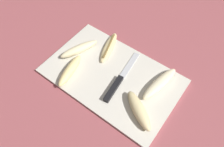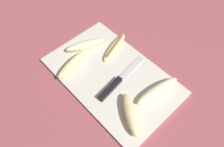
# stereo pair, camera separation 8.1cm
# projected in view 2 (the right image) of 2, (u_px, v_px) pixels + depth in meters

# --- Properties ---
(ground_plane) EXTENTS (4.00, 4.00, 0.00)m
(ground_plane) POSITION_uv_depth(u_px,v_px,m) (112.00, 77.00, 0.83)
(ground_plane) COLOR #93474C
(cutting_board) EXTENTS (0.50, 0.31, 0.01)m
(cutting_board) POSITION_uv_depth(u_px,v_px,m) (112.00, 76.00, 0.83)
(cutting_board) COLOR beige
(cutting_board) RESTS_ON ground_plane
(knife) EXTENTS (0.05, 0.25, 0.02)m
(knife) POSITION_uv_depth(u_px,v_px,m) (114.00, 85.00, 0.79)
(knife) COLOR black
(knife) RESTS_ON cutting_board
(banana_cream_curved) EXTENTS (0.10, 0.16, 0.03)m
(banana_cream_curved) POSITION_uv_depth(u_px,v_px,m) (85.00, 45.00, 0.89)
(banana_cream_curved) COLOR beige
(banana_cream_curved) RESTS_ON cutting_board
(banana_mellow_near) EXTENTS (0.09, 0.17, 0.02)m
(banana_mellow_near) POSITION_uv_depth(u_px,v_px,m) (115.00, 47.00, 0.89)
(banana_mellow_near) COLOR beige
(banana_mellow_near) RESTS_ON cutting_board
(banana_ripe_center) EXTENTS (0.15, 0.12, 0.04)m
(banana_ripe_center) POSITION_uv_depth(u_px,v_px,m) (130.00, 114.00, 0.71)
(banana_ripe_center) COLOR beige
(banana_ripe_center) RESTS_ON cutting_board
(banana_golden_short) EXTENTS (0.07, 0.16, 0.03)m
(banana_golden_short) POSITION_uv_depth(u_px,v_px,m) (72.00, 64.00, 0.83)
(banana_golden_short) COLOR #EDD689
(banana_golden_short) RESTS_ON cutting_board
(banana_bright_far) EXTENTS (0.07, 0.18, 0.03)m
(banana_bright_far) POSITION_uv_depth(u_px,v_px,m) (158.00, 91.00, 0.76)
(banana_bright_far) COLOR beige
(banana_bright_far) RESTS_ON cutting_board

